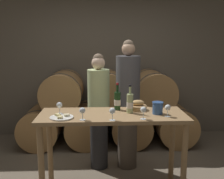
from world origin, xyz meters
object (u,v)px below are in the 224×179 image
wine_glass_center (112,111)px  wine_glass_right (143,110)px  wine_glass_left (82,111)px  wine_bottle_red (117,101)px  blue_crock (158,107)px  wine_bottle_white (130,103)px  wine_glass_far_right (168,108)px  person_right (128,104)px  tasting_table (112,127)px  person_left (99,111)px  cheese_plate (62,117)px  wine_glass_far_left (59,106)px  bread_basket (138,106)px

wine_glass_center → wine_glass_right: 0.32m
wine_glass_left → wine_glass_center: (0.30, -0.03, 0.00)m
wine_bottle_red → blue_crock: wine_bottle_red is taller
wine_bottle_white → blue_crock: 0.31m
wine_glass_far_right → person_right: bearing=112.6°
tasting_table → wine_glass_center: wine_glass_center is taller
person_left → blue_crock: (0.65, -0.69, 0.22)m
tasting_table → wine_glass_far_right: wine_glass_far_right is taller
wine_glass_far_right → wine_bottle_white: bearing=155.4°
cheese_plate → wine_glass_left: wine_glass_left is taller
cheese_plate → wine_glass_center: (0.52, -0.11, 0.08)m
person_right → wine_glass_left: 1.06m
wine_glass_far_left → bread_basket: bearing=8.1°
bread_basket → wine_glass_left: 0.72m
person_left → wine_glass_right: bearing=-62.5°
wine_bottle_white → bread_basket: size_ratio=1.58×
tasting_table → wine_glass_far_right: (0.58, -0.14, 0.25)m
wine_glass_far_left → wine_glass_left: same height
wine_glass_far_left → wine_bottle_red: bearing=12.8°
person_left → wine_glass_far_left: 0.81m
wine_glass_right → wine_glass_far_right: size_ratio=1.00×
blue_crock → wine_glass_left: bearing=-166.5°
wine_bottle_red → person_right: bearing=70.7°
wine_bottle_red → wine_bottle_white: bearing=-45.6°
person_left → blue_crock: bearing=-46.9°
person_right → wine_glass_far_right: person_right is taller
cheese_plate → wine_glass_right: 0.85m
person_right → wine_glass_far_right: 0.89m
wine_glass_far_left → wine_bottle_white: bearing=0.9°
person_right → wine_glass_far_left: (-0.82, -0.65, 0.15)m
tasting_table → wine_glass_center: 0.35m
wine_glass_left → wine_glass_right: size_ratio=1.00×
person_left → wine_glass_left: size_ratio=12.07×
wine_bottle_red → wine_bottle_white: (0.13, -0.13, 0.00)m
person_left → wine_glass_center: (0.14, -0.92, 0.24)m
person_left → bread_basket: bearing=-48.7°
wine_glass_far_left → wine_glass_far_right: size_ratio=1.00×
wine_glass_center → wine_glass_far_right: 0.60m
blue_crock → wine_glass_left: 0.83m
wine_glass_far_right → person_left: bearing=132.2°
wine_bottle_red → cheese_plate: 0.68m
wine_bottle_white → cheese_plate: (-0.73, -0.18, -0.10)m
tasting_table → cheese_plate: size_ratio=6.57×
wine_glass_left → wine_glass_far_right: bearing=5.2°
wine_bottle_red → wine_glass_far_right: 0.60m
wine_glass_center → wine_glass_right: same height
wine_glass_left → wine_glass_center: same height
tasting_table → wine_glass_left: 0.46m
tasting_table → person_right: person_right is taller
blue_crock → bread_basket: size_ratio=0.67×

